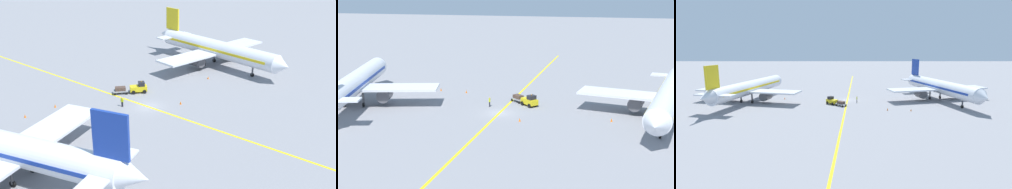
% 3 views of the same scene
% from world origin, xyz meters
% --- Properties ---
extents(ground_plane, '(400.00, 400.00, 0.00)m').
position_xyz_m(ground_plane, '(0.00, 0.00, 0.00)').
color(ground_plane, gray).
extents(apron_yellow_centreline, '(7.11, 119.83, 0.01)m').
position_xyz_m(apron_yellow_centreline, '(0.00, 0.00, 0.00)').
color(apron_yellow_centreline, yellow).
rests_on(apron_yellow_centreline, ground).
extents(airplane_at_gate, '(28.46, 35.27, 10.60)m').
position_xyz_m(airplane_at_gate, '(-26.01, -2.34, 3.71)').
color(airplane_at_gate, silver).
rests_on(airplane_at_gate, ground).
extents(airplane_adjacent_stand, '(28.45, 35.20, 10.60)m').
position_xyz_m(airplane_adjacent_stand, '(24.99, -0.04, 3.71)').
color(airplane_adjacent_stand, silver).
rests_on(airplane_adjacent_stand, ground).
extents(baggage_tug_white, '(3.21, 3.15, 2.11)m').
position_xyz_m(baggage_tug_white, '(-4.07, -5.26, 0.90)').
color(baggage_tug_white, gold).
rests_on(baggage_tug_white, ground).
extents(baggage_cart_trailing, '(2.85, 2.80, 1.24)m').
position_xyz_m(baggage_cart_trailing, '(-1.67, -7.52, 0.76)').
color(baggage_cart_trailing, gray).
rests_on(baggage_cart_trailing, ground).
extents(ground_crew_worker, '(0.24, 0.58, 1.68)m').
position_xyz_m(ground_crew_worker, '(2.44, -3.37, 0.91)').
color(ground_crew_worker, '#23232D').
rests_on(ground_crew_worker, ground).
extents(traffic_cone_near_nose, '(0.32, 0.32, 0.55)m').
position_xyz_m(traffic_cone_near_nose, '(9.10, -12.04, 0.28)').
color(traffic_cone_near_nose, orange).
rests_on(traffic_cone_near_nose, ground).
extents(traffic_cone_mid_apron, '(0.32, 0.32, 0.55)m').
position_xyz_m(traffic_cone_mid_apron, '(-17.53, 1.07, 0.28)').
color(traffic_cone_mid_apron, orange).
rests_on(traffic_cone_mid_apron, ground).
extents(traffic_cone_by_wingtip, '(0.32, 0.32, 0.55)m').
position_xyz_m(traffic_cone_by_wingtip, '(14.35, -12.67, 0.28)').
color(traffic_cone_by_wingtip, orange).
rests_on(traffic_cone_by_wingtip, ground).
extents(traffic_cone_far_edge, '(0.32, 0.32, 0.55)m').
position_xyz_m(traffic_cone_far_edge, '(-4.00, 3.79, 0.28)').
color(traffic_cone_far_edge, orange).
rests_on(traffic_cone_far_edge, ground).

